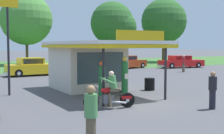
{
  "coord_description": "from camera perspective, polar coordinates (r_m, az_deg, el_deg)",
  "views": [
    {
      "loc": [
        -8.05,
        -11.82,
        2.64
      ],
      "look_at": [
        0.73,
        3.79,
        1.4
      ],
      "focal_mm": 49.95,
      "sensor_mm": 36.0,
      "label": 1
    }
  ],
  "objects": [
    {
      "name": "ground_plane",
      "position": [
        14.55,
        4.87,
        -6.51
      ],
      "size": [
        300.0,
        300.0,
        0.0
      ],
      "primitive_type": "plane",
      "color": "#4C4C51"
    },
    {
      "name": "tree_oak_right",
      "position": [
        51.07,
        9.47,
        8.27
      ],
      "size": [
        7.22,
        7.22,
        10.15
      ],
      "color": "brown",
      "rests_on": "ground"
    },
    {
      "name": "parked_car_back_row_centre",
      "position": [
        37.89,
        12.5,
        0.89
      ],
      "size": [
        5.74,
        2.6,
        1.46
      ],
      "color": "red",
      "rests_on": "ground"
    },
    {
      "name": "bystander_standing_back_lot",
      "position": [
        31.76,
        12.96,
        0.73
      ],
      "size": [
        0.34,
        0.34,
        1.72
      ],
      "color": "brown",
      "rests_on": "ground"
    },
    {
      "name": "grass_verge_strip",
      "position": [
        42.67,
        -18.41,
        0.21
      ],
      "size": [
        120.0,
        24.0,
        0.01
      ],
      "primitive_type": "cube",
      "color": "#3D6B2D",
      "rests_on": "ground"
    },
    {
      "name": "bystander_strolling_foreground",
      "position": [
        7.93,
        -3.89,
        -8.92
      ],
      "size": [
        0.34,
        0.34,
        1.65
      ],
      "color": "brown",
      "rests_on": "ground"
    },
    {
      "name": "tree_oak_left",
      "position": [
        44.48,
        -15.28,
        8.27
      ],
      "size": [
        7.04,
        7.04,
        9.73
      ],
      "color": "brown",
      "rests_on": "ground"
    },
    {
      "name": "roadside_pole_sign",
      "position": [
        17.28,
        -18.53,
        6.93
      ],
      "size": [
        1.1,
        0.12,
        5.33
      ],
      "color": "black",
      "rests_on": "ground"
    },
    {
      "name": "gas_pump_offside",
      "position": [
        16.51,
        2.33,
        -1.95
      ],
      "size": [
        0.44,
        0.44,
        2.05
      ],
      "color": "slate",
      "rests_on": "ground"
    },
    {
      "name": "spare_tire_stack",
      "position": [
        18.54,
        6.89,
        -3.13
      ],
      "size": [
        0.6,
        0.6,
        0.72
      ],
      "color": "black",
      "rests_on": "ground"
    },
    {
      "name": "bystander_chatting_near_pumps",
      "position": [
        13.57,
        17.94,
        -3.92
      ],
      "size": [
        0.34,
        0.34,
        1.57
      ],
      "color": "black",
      "rests_on": "ground"
    },
    {
      "name": "parked_car_second_row_spare",
      "position": [
        28.23,
        -14.05,
        -0.07
      ],
      "size": [
        5.17,
        2.12,
        1.57
      ],
      "color": "gold",
      "rests_on": "ground"
    },
    {
      "name": "gas_pump_nearside",
      "position": [
        15.84,
        -1.88,
        -2.55
      ],
      "size": [
        0.44,
        0.44,
        1.86
      ],
      "color": "slate",
      "rests_on": "ground"
    },
    {
      "name": "parked_car_back_row_left",
      "position": [
        33.36,
        -5.99,
        0.54
      ],
      "size": [
        5.37,
        1.91,
        1.48
      ],
      "color": "black",
      "rests_on": "ground"
    },
    {
      "name": "service_station_kiosk",
      "position": [
        18.6,
        -4.04,
        0.98
      ],
      "size": [
        4.31,
        7.96,
        3.31
      ],
      "color": "beige",
      "rests_on": "ground"
    },
    {
      "name": "parked_car_back_row_centre_right",
      "position": [
        35.98,
        2.82,
        0.83
      ],
      "size": [
        5.18,
        3.01,
        1.49
      ],
      "color": "#993819",
      "rests_on": "ground"
    },
    {
      "name": "tree_oak_distant_spare",
      "position": [
        45.23,
        0.47,
        7.81
      ],
      "size": [
        6.27,
        6.43,
        9.01
      ],
      "color": "brown",
      "rests_on": "ground"
    },
    {
      "name": "motorcycle_with_rider",
      "position": [
        13.03,
        -0.31,
        -4.8
      ],
      "size": [
        2.21,
        0.77,
        1.58
      ],
      "color": "black",
      "rests_on": "ground"
    }
  ]
}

